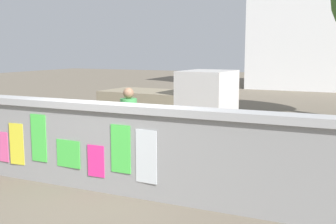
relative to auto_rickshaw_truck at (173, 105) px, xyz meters
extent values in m
plane|color=#6B6051|center=(0.85, 3.56, -0.90)|extent=(60.00, 60.00, 0.00)
cube|color=gray|center=(0.85, -4.44, -0.21)|extent=(7.39, 0.30, 1.39)
cube|color=#A5A5A5|center=(0.85, -4.44, 0.55)|extent=(7.59, 0.42, 0.12)
cube|color=#F9599E|center=(-1.51, -4.60, -0.32)|extent=(0.40, 0.03, 0.57)
cube|color=yellow|center=(-1.10, -4.60, -0.24)|extent=(0.32, 0.03, 0.77)
cube|color=#4CD84C|center=(-0.57, -4.60, -0.08)|extent=(0.34, 0.01, 0.86)
cube|color=#4CD84C|center=(0.08, -4.60, -0.30)|extent=(0.50, 0.03, 0.48)
cube|color=#F42D8C|center=(0.65, -4.60, -0.36)|extent=(0.32, 0.02, 0.54)
cube|color=#4CD84C|center=(1.14, -4.60, -0.11)|extent=(0.37, 0.02, 0.79)
cube|color=silver|center=(1.60, -4.60, -0.18)|extent=(0.38, 0.03, 0.86)
cylinder|color=black|center=(1.12, 0.59, -0.55)|extent=(0.71, 0.24, 0.70)
cylinder|color=black|center=(1.06, -0.70, -0.55)|extent=(0.71, 0.24, 0.70)
cylinder|color=black|center=(-1.37, 0.72, -0.55)|extent=(0.71, 0.24, 0.70)
cylinder|color=black|center=(-1.44, -0.58, -0.55)|extent=(0.71, 0.24, 0.70)
cube|color=silver|center=(0.99, -0.05, 0.20)|extent=(1.27, 1.56, 1.50)
cube|color=gray|center=(-0.81, 0.04, -0.10)|extent=(2.47, 1.62, 0.90)
cylinder|color=black|center=(2.98, -1.06, -0.60)|extent=(0.60, 0.14, 0.60)
cube|color=red|center=(3.63, -1.04, -0.32)|extent=(1.01, 0.27, 0.32)
cube|color=black|center=(3.43, -1.04, -0.14)|extent=(0.57, 0.24, 0.10)
cylinder|color=black|center=(2.90, -3.12, -0.57)|extent=(0.66, 0.14, 0.66)
cylinder|color=black|center=(1.86, -3.28, -0.57)|extent=(0.66, 0.14, 0.66)
cube|color=#1933A5|center=(2.38, -3.20, -0.39)|extent=(0.95, 0.18, 0.06)
cylinder|color=#1933A5|center=(2.23, -3.22, -0.17)|extent=(0.03, 0.03, 0.40)
cube|color=black|center=(2.23, -3.22, 0.03)|extent=(0.21, 0.11, 0.05)
cube|color=black|center=(2.85, -3.13, -0.02)|extent=(0.11, 0.44, 0.03)
cylinder|color=black|center=(-1.65, -2.32, -0.57)|extent=(0.65, 0.19, 0.66)
cylinder|color=black|center=(-2.67, -2.57, -0.57)|extent=(0.65, 0.19, 0.66)
cube|color=gold|center=(-2.16, -2.44, -0.39)|extent=(0.93, 0.26, 0.06)
cylinder|color=gold|center=(-2.30, -2.48, -0.17)|extent=(0.04, 0.04, 0.40)
cube|color=black|center=(-2.30, -2.48, 0.03)|extent=(0.21, 0.12, 0.05)
cube|color=black|center=(-1.70, -2.33, -0.02)|extent=(0.14, 0.44, 0.03)
cylinder|color=#338CBF|center=(0.26, -2.84, -0.50)|extent=(0.12, 0.12, 0.80)
cylinder|color=#338CBF|center=(0.36, -2.99, -0.50)|extent=(0.12, 0.12, 0.80)
cylinder|color=#3F994C|center=(0.31, -2.92, 0.20)|extent=(0.47, 0.47, 0.60)
sphere|color=#8C664C|center=(0.31, -2.92, 0.61)|extent=(0.22, 0.22, 0.22)
cube|color=white|center=(2.46, 17.18, 2.64)|extent=(8.77, 4.74, 7.07)
camera|label=1|loc=(4.62, -10.29, 1.49)|focal=44.99mm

